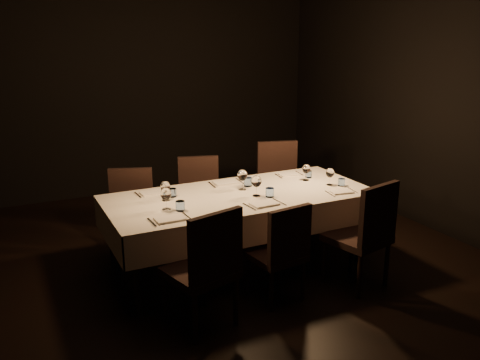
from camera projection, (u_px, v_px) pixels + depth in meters
name	position (u px, v px, depth m)	size (l,w,h in m)	color
room	(240.00, 117.00, 4.61)	(5.01, 6.01, 3.01)	black
dining_table	(240.00, 201.00, 4.83)	(2.52, 1.12, 0.76)	black
chair_near_left	(207.00, 265.00, 3.84)	(0.58, 0.58, 0.99)	black
place_setting_near_left	(170.00, 204.00, 4.28)	(0.36, 0.42, 0.20)	silver
chair_near_center	(282.00, 248.00, 4.26)	(0.48, 0.48, 0.88)	black
place_setting_near_center	(262.00, 191.00, 4.65)	(0.36, 0.42, 0.20)	silver
chair_near_right	(366.00, 231.00, 4.49)	(0.58, 0.58, 1.00)	black
place_setting_near_right	(336.00, 181.00, 5.00)	(0.32, 0.40, 0.17)	silver
chair_far_left	(131.00, 210.00, 5.15)	(0.56, 0.56, 0.91)	black
place_setting_far_left	(163.00, 190.00, 4.69)	(0.33, 0.41, 0.18)	silver
chair_far_center	(200.00, 195.00, 5.59)	(0.55, 0.55, 0.93)	black
place_setting_far_center	(239.00, 179.00, 5.01)	(0.37, 0.42, 0.20)	silver
chair_far_right	(279.00, 181.00, 6.00)	(0.59, 0.59, 1.01)	black
place_setting_far_right	(301.00, 172.00, 5.33)	(0.32, 0.40, 0.17)	silver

